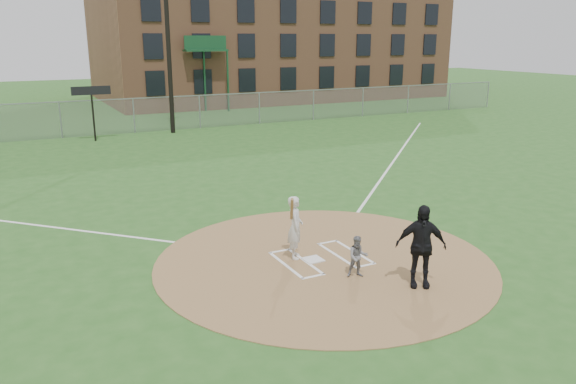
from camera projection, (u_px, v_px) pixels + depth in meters
name	position (u px, v px, depth m)	size (l,w,h in m)	color
ground	(324.00, 261.00, 14.02)	(140.00, 140.00, 0.00)	#26551D
dirt_circle	(324.00, 261.00, 14.02)	(8.40, 8.40, 0.02)	#977247
home_plate	(313.00, 260.00, 14.02)	(0.45, 0.45, 0.03)	silver
foul_line_first	(395.00, 160.00, 25.68)	(0.10, 24.00, 0.01)	white
catcher	(358.00, 257.00, 12.94)	(0.48, 0.37, 0.99)	slate
umpire	(421.00, 246.00, 12.35)	(1.11, 0.46, 1.89)	black
batters_boxes	(321.00, 258.00, 14.15)	(2.08, 1.88, 0.01)	white
batter_at_plate	(295.00, 227.00, 13.99)	(0.76, 1.03, 1.78)	silver
outfield_fence	(134.00, 115.00, 32.70)	(56.08, 0.08, 2.03)	slate
brick_warehouse	(268.00, 14.00, 51.66)	(30.00, 17.17, 15.00)	#9D6243
light_pole	(167.00, 15.00, 31.22)	(1.20, 0.30, 12.22)	black
scoreboard_sign	(92.00, 97.00, 29.70)	(2.00, 0.10, 2.93)	black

